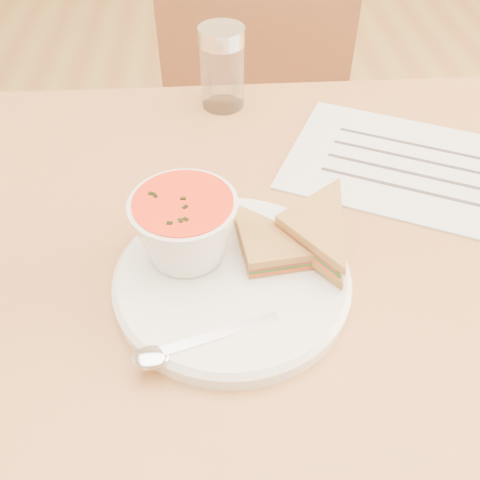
{
  "coord_description": "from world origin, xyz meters",
  "views": [
    {
      "loc": [
        -0.1,
        -0.47,
        1.2
      ],
      "look_at": [
        -0.07,
        -0.07,
        0.8
      ],
      "focal_mm": 40.0,
      "sensor_mm": 36.0,
      "label": 1
    }
  ],
  "objects_px": {
    "chair_far": "(243,153)",
    "plate": "(232,281)",
    "dining_table": "(278,383)",
    "condiment_shaker": "(222,68)",
    "soup_bowl": "(185,230)"
  },
  "relations": [
    {
      "from": "condiment_shaker",
      "to": "dining_table",
      "type": "bearing_deg",
      "value": -75.58
    },
    {
      "from": "plate",
      "to": "soup_bowl",
      "type": "bearing_deg",
      "value": 145.18
    },
    {
      "from": "chair_far",
      "to": "plate",
      "type": "relative_size",
      "value": 3.89
    },
    {
      "from": "plate",
      "to": "condiment_shaker",
      "type": "distance_m",
      "value": 0.38
    },
    {
      "from": "soup_bowl",
      "to": "condiment_shaker",
      "type": "xyz_separation_m",
      "value": [
        0.05,
        0.35,
        0.01
      ]
    },
    {
      "from": "chair_far",
      "to": "condiment_shaker",
      "type": "height_order",
      "value": "chair_far"
    },
    {
      "from": "dining_table",
      "to": "plate",
      "type": "bearing_deg",
      "value": -131.23
    },
    {
      "from": "condiment_shaker",
      "to": "plate",
      "type": "bearing_deg",
      "value": -91.03
    },
    {
      "from": "dining_table",
      "to": "soup_bowl",
      "type": "bearing_deg",
      "value": -155.23
    },
    {
      "from": "dining_table",
      "to": "plate",
      "type": "relative_size",
      "value": 3.89
    },
    {
      "from": "dining_table",
      "to": "soup_bowl",
      "type": "relative_size",
      "value": 8.78
    },
    {
      "from": "plate",
      "to": "chair_far",
      "type": "bearing_deg",
      "value": 84.65
    },
    {
      "from": "chair_far",
      "to": "plate",
      "type": "distance_m",
      "value": 0.65
    },
    {
      "from": "dining_table",
      "to": "condiment_shaker",
      "type": "distance_m",
      "value": 0.53
    },
    {
      "from": "dining_table",
      "to": "chair_far",
      "type": "height_order",
      "value": "chair_far"
    }
  ]
}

